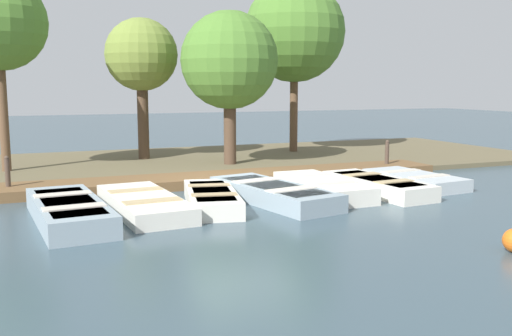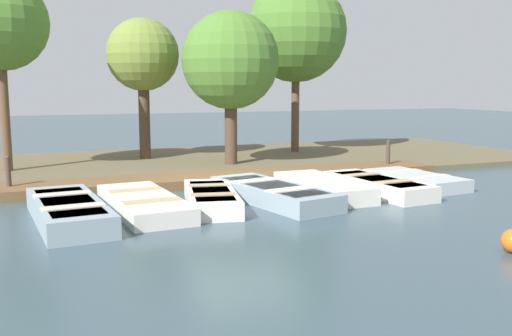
# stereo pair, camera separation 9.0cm
# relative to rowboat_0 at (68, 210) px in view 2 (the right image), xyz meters

# --- Properties ---
(ground_plane) EXTENTS (80.00, 80.00, 0.00)m
(ground_plane) POSITION_rel_rowboat_0_xyz_m (-1.76, 4.12, -0.21)
(ground_plane) COLOR #384C56
(shore_bank) EXTENTS (8.00, 24.00, 0.14)m
(shore_bank) POSITION_rel_rowboat_0_xyz_m (-6.76, 4.12, -0.14)
(shore_bank) COLOR brown
(shore_bank) RESTS_ON ground_plane
(dock_walkway) EXTENTS (1.46, 12.27, 0.24)m
(dock_walkway) POSITION_rel_rowboat_0_xyz_m (-3.00, 4.12, -0.09)
(dock_walkway) COLOR brown
(dock_walkway) RESTS_ON ground_plane
(rowboat_0) EXTENTS (3.62, 1.47, 0.43)m
(rowboat_0) POSITION_rel_rowboat_0_xyz_m (0.00, 0.00, 0.00)
(rowboat_0) COLOR #8C9EA8
(rowboat_0) RESTS_ON ground_plane
(rowboat_1) EXTENTS (3.48, 1.47, 0.35)m
(rowboat_1) POSITION_rel_rowboat_0_xyz_m (-0.37, 1.48, -0.04)
(rowboat_1) COLOR silver
(rowboat_1) RESTS_ON ground_plane
(rowboat_2) EXTENTS (3.06, 1.57, 0.38)m
(rowboat_2) POSITION_rel_rowboat_0_xyz_m (-0.28, 2.89, -0.02)
(rowboat_2) COLOR silver
(rowboat_2) RESTS_ON ground_plane
(rowboat_3) EXTENTS (3.73, 1.88, 0.40)m
(rowboat_3) POSITION_rel_rowboat_0_xyz_m (-0.29, 4.30, -0.01)
(rowboat_3) COLOR #8C9EA8
(rowboat_3) RESTS_ON ground_plane
(rowboat_4) EXTENTS (3.06, 1.16, 0.40)m
(rowboat_4) POSITION_rel_rowboat_0_xyz_m (-0.54, 5.68, -0.01)
(rowboat_4) COLOR silver
(rowboat_4) RESTS_ON ground_plane
(rowboat_5) EXTENTS (3.18, 1.31, 0.38)m
(rowboat_5) POSITION_rel_rowboat_0_xyz_m (-0.30, 7.02, -0.02)
(rowboat_5) COLOR silver
(rowboat_5) RESTS_ON ground_plane
(rowboat_6) EXTENTS (2.79, 1.50, 0.34)m
(rowboat_6) POSITION_rel_rowboat_0_xyz_m (-0.76, 8.46, -0.05)
(rowboat_6) COLOR #B2BCC1
(rowboat_6) RESTS_ON ground_plane
(mooring_post_near) EXTENTS (0.12, 0.12, 0.95)m
(mooring_post_near) POSITION_rel_rowboat_0_xyz_m (-3.08, -1.11, 0.27)
(mooring_post_near) COLOR #47382D
(mooring_post_near) RESTS_ON ground_plane
(mooring_post_far) EXTENTS (0.12, 0.12, 0.95)m
(mooring_post_far) POSITION_rel_rowboat_0_xyz_m (-3.08, 9.22, 0.27)
(mooring_post_far) COLOR #47382D
(mooring_post_far) RESTS_ON ground_plane
(park_tree_left) EXTENTS (2.34, 2.34, 4.70)m
(park_tree_left) POSITION_rel_rowboat_0_xyz_m (-7.72, 2.91, 3.26)
(park_tree_left) COLOR #4C3828
(park_tree_left) RESTS_ON ground_plane
(park_tree_center) EXTENTS (2.95, 2.95, 4.77)m
(park_tree_center) POSITION_rel_rowboat_0_xyz_m (-5.46, 5.13, 3.06)
(park_tree_center) COLOR #4C3828
(park_tree_center) RESTS_ON ground_plane
(park_tree_right) EXTENTS (3.61, 3.61, 6.27)m
(park_tree_right) POSITION_rel_rowboat_0_xyz_m (-7.84, 8.44, 4.23)
(park_tree_right) COLOR brown
(park_tree_right) RESTS_ON ground_plane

